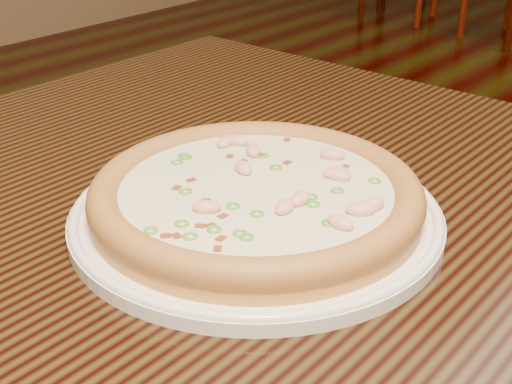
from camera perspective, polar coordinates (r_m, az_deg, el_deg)
The scene contains 3 objects.
hero_table at distance 0.67m, azimuth 10.95°, elevation -11.44°, with size 1.20×0.80×0.75m.
plate at distance 0.63m, azimuth 0.00°, elevation -1.73°, with size 0.33×0.33×0.02m.
pizza at distance 0.62m, azimuth 0.03°, elevation -0.24°, with size 0.29×0.29×0.03m.
Camera 1 is at (0.08, -0.91, 1.06)m, focal length 50.00 mm.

